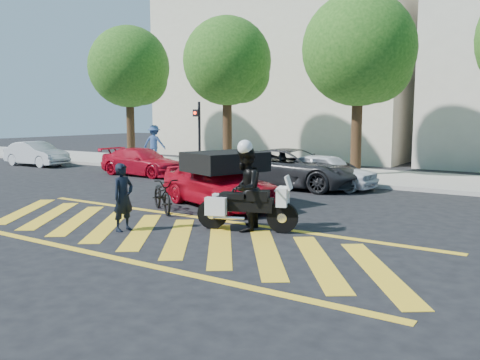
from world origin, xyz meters
The scene contains 18 objects.
ground centered at (0.00, 0.00, 0.00)m, with size 90.00×90.00×0.00m, color black.
sidewalk centered at (0.00, 12.00, 0.07)m, with size 60.00×5.00×0.15m, color #9E998E.
crosswalk centered at (-0.04, 0.00, 0.00)m, with size 12.33×4.00×0.01m.
building_left centered at (-8.00, 21.00, 5.00)m, with size 16.00×8.00×10.00m, color beige.
tree_far_left centered at (-12.87, 12.06, 5.05)m, with size 4.40×4.40×7.41m.
tree_left centered at (-6.37, 12.06, 4.99)m, with size 4.20×4.20×7.26m.
tree_center centered at (0.13, 12.06, 5.10)m, with size 4.60×4.60×7.56m.
signal_pole centered at (-6.50, 9.74, 1.92)m, with size 0.28×0.43×3.20m.
officer_bike centered at (-0.96, -0.20, 0.77)m, with size 0.56×0.37×1.55m, color black.
bicycle centered at (-1.75, 2.00, 0.47)m, with size 0.62×1.78×0.94m, color black.
police_motorcycle centered at (1.37, 1.32, 0.56)m, with size 2.28×1.13×1.04m.
officer_moto centered at (1.35, 1.33, 0.96)m, with size 0.93×0.73×1.92m, color black.
red_convertible centered at (-0.92, 3.50, 0.72)m, with size 1.70×4.24×1.44m, color #A60717.
parked_far_left centered at (-15.58, 7.80, 0.62)m, with size 1.31×3.77×1.24m, color #ABAFB3.
parked_left centered at (-8.11, 7.80, 0.59)m, with size 1.66×4.07×1.18m, color #B30B1E.
parked_mid_left centered at (-0.90, 8.12, 0.70)m, with size 2.33×5.06×1.41m, color black.
parked_mid_right centered at (0.19, 8.62, 0.62)m, with size 1.47×3.66×1.25m, color white.
pedestrian_left centered at (-11.43, 12.18, 1.10)m, with size 1.23×0.71×1.91m, color navy.
Camera 1 is at (7.50, -8.28, 2.65)m, focal length 38.00 mm.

